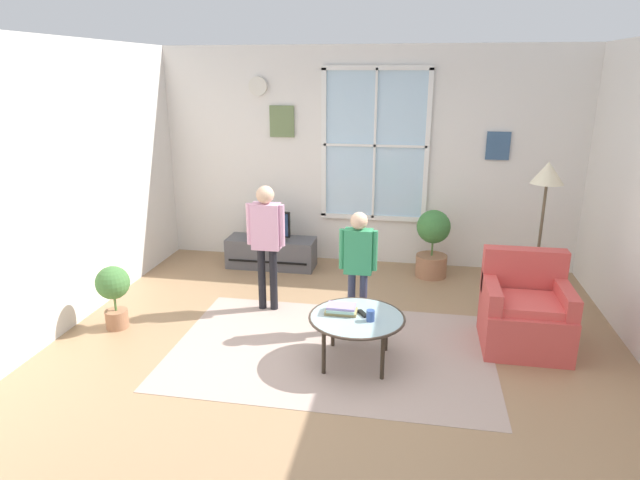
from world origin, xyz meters
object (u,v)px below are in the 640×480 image
television (271,224)px  floor_lamp (546,188)px  potted_plant_corner (114,290)px  remote_near_books (363,314)px  person_green_shirt (358,258)px  book_stack (341,309)px  tv_stand (271,253)px  coffee_table (357,319)px  person_pink_shirt (266,234)px  cup (371,316)px  armchair (525,313)px  potted_plant_by_window (433,241)px

television → floor_lamp: 3.32m
television → potted_plant_corner: (-1.06, -2.00, -0.17)m
remote_near_books → person_green_shirt: person_green_shirt is taller
book_stack → potted_plant_corner: (-2.30, 0.20, -0.07)m
person_green_shirt → tv_stand: bearing=128.6°
coffee_table → potted_plant_corner: bearing=174.3°
tv_stand → person_pink_shirt: 1.49m
potted_plant_corner → television: bearing=62.0°
television → cup: size_ratio=5.25×
armchair → potted_plant_corner: bearing=-175.0°
tv_stand → coffee_table: coffee_table is taller
television → floor_lamp: floor_lamp is taller
person_pink_shirt → cup: bearing=-40.4°
tv_stand → floor_lamp: size_ratio=0.71×
armchair → book_stack: (-1.64, -0.54, 0.15)m
book_stack → person_pink_shirt: bearing=135.7°
armchair → television: bearing=150.1°
tv_stand → television: size_ratio=2.23×
coffee_table → book_stack: 0.16m
armchair → potted_plant_by_window: size_ratio=1.02×
coffee_table → potted_plant_corner: size_ratio=1.30×
book_stack → remote_near_books: size_ratio=1.98×
armchair → cup: armchair is taller
coffee_table → potted_plant_by_window: potted_plant_by_window is taller
floor_lamp → book_stack: bearing=-145.3°
potted_plant_by_window → floor_lamp: size_ratio=0.52×
tv_stand → potted_plant_corner: size_ratio=1.77×
cup → remote_near_books: 0.14m
floor_lamp → person_pink_shirt: bearing=-172.0°
armchair → potted_plant_by_window: bearing=115.9°
tv_stand → floor_lamp: (3.10, -0.91, 1.16)m
coffee_table → remote_near_books: (0.05, 0.05, 0.03)m
armchair → coffee_table: 1.61m
armchair → coffee_table: bearing=-158.6°
armchair → cup: 1.53m
remote_near_books → potted_plant_by_window: size_ratio=0.16×
potted_plant_by_window → potted_plant_corner: size_ratio=1.31×
television → cup: 2.75m
person_pink_shirt → coffee_table: bearing=-41.8°
armchair → cup: size_ratio=8.89×
tv_stand → floor_lamp: 3.43m
floor_lamp → cup: bearing=-138.7°
tv_stand → armchair: bearing=-30.0°
armchair → floor_lamp: bearing=73.8°
tv_stand → cup: cup is taller
armchair → potted_plant_corner: (-3.94, -0.34, 0.08)m
remote_near_books → potted_plant_by_window: bearing=74.0°
book_stack → person_pink_shirt: size_ratio=0.20×
armchair → person_green_shirt: 1.62m
book_stack → potted_plant_by_window: potted_plant_by_window is taller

